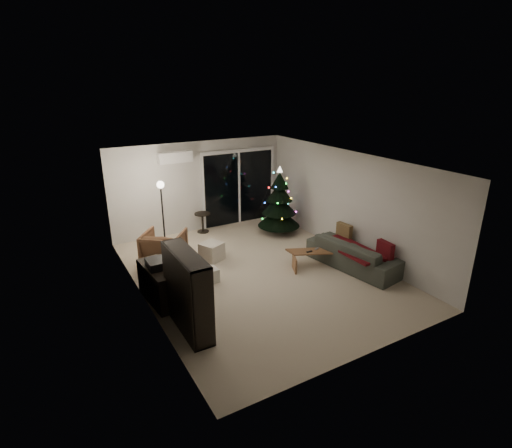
{
  "coord_description": "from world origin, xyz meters",
  "views": [
    {
      "loc": [
        -4.01,
        -6.87,
        4.05
      ],
      "look_at": [
        0.1,
        0.3,
        1.05
      ],
      "focal_mm": 28.0,
      "sensor_mm": 36.0,
      "label": 1
    }
  ],
  "objects": [
    {
      "name": "cushion_b",
      "position": [
        2.3,
        -1.44,
        0.58
      ],
      "size": [
        0.16,
        0.43,
        0.42
      ],
      "primitive_type": "cube",
      "rotation": [
        0.0,
        0.0,
        -0.07
      ],
      "color": "#580F11",
      "rests_on": "sofa"
    },
    {
      "name": "sofa",
      "position": [
        2.05,
        -0.79,
        0.32
      ],
      "size": [
        1.19,
        2.31,
        0.64
      ],
      "primitive_type": "imported",
      "rotation": [
        0.0,
        0.0,
        1.72
      ],
      "color": "#3C403A",
      "rests_on": "floor"
    },
    {
      "name": "stereo",
      "position": [
        -2.25,
        -0.07,
        0.8
      ],
      "size": [
        0.37,
        0.43,
        0.15
      ],
      "primitive_type": "cube",
      "color": "black",
      "rests_on": "media_cabinet"
    },
    {
      "name": "sofa_throw",
      "position": [
        1.95,
        -0.79,
        0.47
      ],
      "size": [
        0.69,
        1.59,
        0.05
      ],
      "primitive_type": "cube",
      "color": "#580F11",
      "rests_on": "sofa"
    },
    {
      "name": "cardboard_box_a",
      "position": [
        -1.14,
        0.19,
        0.15
      ],
      "size": [
        0.43,
        0.34,
        0.29
      ],
      "primitive_type": "cube",
      "rotation": [
        0.0,
        0.0,
        0.06
      ],
      "color": "beige",
      "rests_on": "floor"
    },
    {
      "name": "remote_a",
      "position": [
        1.16,
        -0.29,
        0.38
      ],
      "size": [
        0.15,
        0.04,
        0.02
      ],
      "primitive_type": "cube",
      "color": "black",
      "rests_on": "coffee_table"
    },
    {
      "name": "armchair",
      "position": [
        -1.66,
        1.46,
        0.41
      ],
      "size": [
        1.25,
        1.25,
        0.82
      ],
      "primitive_type": "imported",
      "rotation": [
        0.0,
        0.0,
        2.48
      ],
      "color": "brown",
      "rests_on": "floor"
    },
    {
      "name": "ottoman",
      "position": [
        -0.6,
        1.19,
        0.21
      ],
      "size": [
        0.61,
        0.61,
        0.42
      ],
      "primitive_type": "cube",
      "rotation": [
        0.0,
        0.0,
        0.41
      ],
      "color": "beige",
      "rests_on": "floor"
    },
    {
      "name": "floor_lamp",
      "position": [
        -1.41,
        2.21,
        0.87
      ],
      "size": [
        0.28,
        0.28,
        1.74
      ],
      "primitive_type": "cylinder",
      "color": "black",
      "rests_on": "floor"
    },
    {
      "name": "side_table",
      "position": [
        -0.07,
        3.0,
        0.28
      ],
      "size": [
        0.57,
        0.57,
        0.55
      ],
      "primitive_type": "cylinder",
      "rotation": [
        0.0,
        0.0,
        0.35
      ],
      "color": "black",
      "rests_on": "floor"
    },
    {
      "name": "remote_b",
      "position": [
        1.41,
        -0.24,
        0.38
      ],
      "size": [
        0.14,
        0.08,
        0.02
      ],
      "primitive_type": "cube",
      "rotation": [
        0.0,
        0.0,
        0.35
      ],
      "color": "slate",
      "rests_on": "coffee_table"
    },
    {
      "name": "cardboard_box_b",
      "position": [
        -0.49,
        1.44,
        0.14
      ],
      "size": [
        0.49,
        0.47,
        0.27
      ],
      "primitive_type": "cube",
      "rotation": [
        0.0,
        0.0,
        0.66
      ],
      "color": "beige",
      "rests_on": "floor"
    },
    {
      "name": "coffee_table",
      "position": [
        1.31,
        -0.29,
        0.18
      ],
      "size": [
        1.22,
        0.85,
        0.37
      ],
      "primitive_type": null,
      "rotation": [
        0.0,
        0.0,
        -0.43
      ],
      "color": "brown",
      "rests_on": "floor"
    },
    {
      "name": "bookshelf",
      "position": [
        -2.25,
        -1.18,
        0.7
      ],
      "size": [
        0.68,
        1.45,
        1.41
      ],
      "primitive_type": null,
      "rotation": [
        0.0,
        0.0,
        0.24
      ],
      "color": "black",
      "rests_on": "floor"
    },
    {
      "name": "cushion_a",
      "position": [
        2.3,
        -0.14,
        0.58
      ],
      "size": [
        0.16,
        0.43,
        0.42
      ],
      "primitive_type": "cube",
      "rotation": [
        0.0,
        0.0,
        0.09
      ],
      "color": "olive",
      "rests_on": "sofa"
    },
    {
      "name": "room",
      "position": [
        0.46,
        1.49,
        1.02
      ],
      "size": [
        6.5,
        7.51,
        2.6
      ],
      "color": "beige",
      "rests_on": "ground"
    },
    {
      "name": "media_cabinet",
      "position": [
        -2.25,
        -0.07,
        0.36
      ],
      "size": [
        0.53,
        1.19,
        0.72
      ],
      "primitive_type": "cube",
      "rotation": [
        0.0,
        0.0,
        0.09
      ],
      "color": "black",
      "rests_on": "floor"
    },
    {
      "name": "christmas_tree",
      "position": [
        1.75,
        1.89,
        0.94
      ],
      "size": [
        1.21,
        1.21,
        1.89
      ],
      "primitive_type": "cone",
      "rotation": [
        0.0,
        0.0,
        0.04
      ],
      "color": "black",
      "rests_on": "floor"
    }
  ]
}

